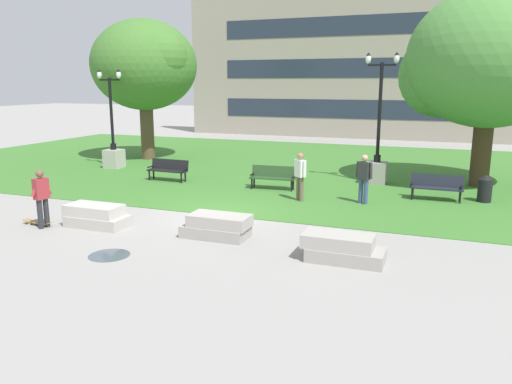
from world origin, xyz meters
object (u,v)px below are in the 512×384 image
park_bench_near_left (168,169)px  trash_bin (485,188)px  person_skateboarder (42,195)px  lamp_post_right (113,148)px  park_bench_near_right (437,186)px  person_bystander_near_lawn (364,176)px  person_bystander_far_lawn (300,174)px  park_bench_far_left (273,176)px  concrete_block_center (96,216)px  skateboard (37,222)px  lamp_post_left (377,158)px  concrete_block_left (217,226)px  concrete_block_right (342,248)px

park_bench_near_left → trash_bin: bearing=2.5°
person_skateboarder → lamp_post_right: bearing=115.5°
park_bench_near_right → person_bystander_near_lawn: 2.82m
person_bystander_far_lawn → park_bench_near_left: bearing=165.8°
person_skateboarder → park_bench_far_left: bearing=59.0°
concrete_block_center → skateboard: (-1.69, -0.55, -0.22)m
person_skateboarder → person_bystander_far_lawn: size_ratio=1.00×
lamp_post_left → person_skateboarder: bearing=-129.1°
person_bystander_near_lawn → park_bench_near_left: bearing=171.6°
concrete_block_center → person_skateboarder: person_skateboarder is taller
concrete_block_left → park_bench_near_right: (5.44, 6.76, 0.23)m
park_bench_far_left → trash_bin: size_ratio=1.91×
person_bystander_near_lawn → person_bystander_far_lawn: same height
concrete_block_center → person_skateboarder: bearing=-152.5°
concrete_block_right → person_bystander_far_lawn: 6.16m
concrete_block_right → park_bench_near_left: park_bench_near_left is taller
concrete_block_left → lamp_post_left: bearing=71.5°
lamp_post_right → person_bystander_far_lawn: size_ratio=2.78×
person_skateboarder → person_bystander_far_lawn: bearing=44.4°
concrete_block_center → lamp_post_left: 11.59m
concrete_block_right → person_bystander_far_lawn: bearing=115.4°
park_bench_near_left → lamp_post_right: 4.68m
concrete_block_left → lamp_post_right: bearing=138.6°
person_skateboarder → trash_bin: 14.56m
lamp_post_left → lamp_post_right: bearing=-177.4°
lamp_post_left → park_bench_near_left: bearing=-163.3°
lamp_post_left → lamp_post_right: 12.66m
park_bench_near_right → park_bench_far_left: size_ratio=0.98×
skateboard → person_bystander_far_lawn: person_bystander_far_lawn is taller
park_bench_near_right → trash_bin: 1.63m
park_bench_near_left → park_bench_far_left: same height
lamp_post_right → person_bystander_near_lawn: 13.10m
person_bystander_far_lawn → concrete_block_left: bearing=-100.5°
person_bystander_far_lawn → person_skateboarder: bearing=-135.6°
lamp_post_right → trash_bin: size_ratio=4.95×
person_skateboarder → person_bystander_far_lawn: (6.02, 5.88, 0.02)m
park_bench_far_left → lamp_post_right: lamp_post_right is taller
park_bench_far_left → person_bystander_near_lawn: (3.72, -1.22, 0.44)m
park_bench_near_right → lamp_post_right: (-15.05, 1.72, 0.45)m
person_skateboarder → concrete_block_center: bearing=27.5°
concrete_block_right → lamp_post_right: size_ratio=0.40×
concrete_block_center → person_bystander_near_lawn: size_ratio=1.07×
concrete_block_right → skateboard: size_ratio=1.86×
park_bench_near_left → lamp_post_left: size_ratio=0.34×
concrete_block_right → person_bystander_far_lawn: (-2.62, 5.54, 0.68)m
skateboard → lamp_post_left: lamp_post_left is taller
concrete_block_left → park_bench_far_left: size_ratio=1.01×
concrete_block_center → person_bystander_far_lawn: size_ratio=1.07×
concrete_block_left → concrete_block_right: bearing=-9.8°
park_bench_near_left → park_bench_near_right: same height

